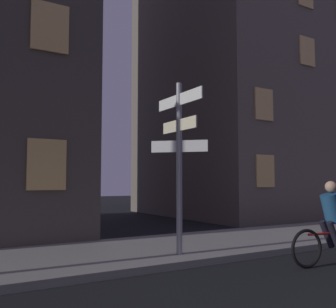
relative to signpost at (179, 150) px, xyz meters
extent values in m
cube|color=gray|center=(-0.04, 1.02, -2.17)|extent=(40.00, 3.32, 0.14)
cylinder|color=gray|center=(0.00, 0.00, -0.35)|extent=(0.12, 0.12, 3.50)
cube|color=white|center=(0.00, 0.00, 1.05)|extent=(0.03, 1.62, 0.24)
cube|color=beige|center=(0.00, 0.00, 0.52)|extent=(0.03, 1.24, 0.24)
cube|color=white|center=(0.00, 0.00, 0.08)|extent=(0.86, 0.86, 0.24)
torus|color=black|center=(1.67, -1.75, -1.88)|extent=(0.72, 0.15, 0.72)
cylinder|color=red|center=(2.22, -1.82, -1.63)|extent=(1.00, 0.17, 0.04)
cylinder|color=navy|center=(2.32, -1.84, -1.16)|extent=(0.49, 0.38, 0.61)
sphere|color=tan|center=(2.32, -1.84, -0.74)|extent=(0.22, 0.22, 0.22)
cylinder|color=black|center=(2.26, -1.92, -1.66)|extent=(0.35, 0.16, 0.55)
cylinder|color=black|center=(2.28, -1.74, -1.66)|extent=(0.35, 0.16, 0.55)
cube|color=#F2C672|center=(-2.05, 2.55, -0.24)|extent=(0.90, 0.06, 1.20)
cube|color=#F2C672|center=(-2.05, 2.55, 3.08)|extent=(0.90, 0.06, 1.20)
cube|color=#6B6056|center=(9.90, 8.03, 5.50)|extent=(10.13, 8.79, 15.48)
cube|color=#F2C672|center=(6.10, 3.60, -0.24)|extent=(0.90, 0.06, 1.20)
cube|color=#F2C672|center=(6.10, 3.60, 2.26)|extent=(0.90, 0.06, 1.20)
cube|color=#F2C672|center=(8.64, 3.60, 4.75)|extent=(0.90, 0.06, 1.20)
camera|label=1|loc=(-4.20, -6.51, -0.65)|focal=40.47mm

